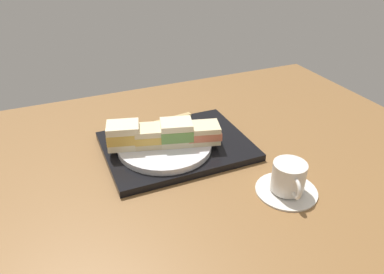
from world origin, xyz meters
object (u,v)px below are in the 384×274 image
(sandwich_nearmost, at_px, (204,133))
(sandwich_inner_far, at_px, (151,136))
(sandwich_inner_near, at_px, (177,132))
(sandwich_farmost, at_px, (123,135))
(sandwich_plate, at_px, (165,146))
(coffee_cup, at_px, (288,180))
(chopsticks_pair, at_px, (158,123))

(sandwich_nearmost, height_order, sandwich_inner_far, sandwich_inner_far)
(sandwich_inner_near, xyz_separation_m, sandwich_farmost, (0.13, -0.04, 0.00))
(sandwich_plate, height_order, sandwich_farmost, sandwich_farmost)
(sandwich_nearmost, bearing_deg, coffee_cup, 114.17)
(sandwich_nearmost, distance_m, coffee_cup, 0.24)
(sandwich_nearmost, height_order, sandwich_farmost, sandwich_farmost)
(sandwich_farmost, bearing_deg, sandwich_plate, 164.43)
(sandwich_farmost, relative_size, chopsticks_pair, 0.45)
(sandwich_nearmost, xyz_separation_m, coffee_cup, (-0.10, 0.22, -0.02))
(sandwich_nearmost, relative_size, coffee_cup, 0.71)
(chopsticks_pair, bearing_deg, sandwich_farmost, 40.73)
(chopsticks_pair, bearing_deg, sandwich_plate, 78.90)
(sandwich_nearmost, relative_size, chopsticks_pair, 0.47)
(chopsticks_pair, distance_m, coffee_cup, 0.41)
(sandwich_inner_near, relative_size, coffee_cup, 0.68)
(chopsticks_pair, height_order, coffee_cup, coffee_cup)
(sandwich_inner_far, height_order, coffee_cup, sandwich_inner_far)
(sandwich_nearmost, height_order, sandwich_inner_near, sandwich_inner_near)
(chopsticks_pair, bearing_deg, sandwich_inner_near, 92.51)
(sandwich_plate, distance_m, sandwich_nearmost, 0.10)
(sandwich_inner_near, height_order, sandwich_inner_far, sandwich_inner_near)
(sandwich_inner_near, distance_m, coffee_cup, 0.29)
(sandwich_plate, distance_m, chopsticks_pair, 0.13)
(sandwich_farmost, xyz_separation_m, coffee_cup, (-0.29, 0.27, -0.03))
(sandwich_inner_far, distance_m, coffee_cup, 0.34)
(sandwich_inner_far, height_order, chopsticks_pair, sandwich_inner_far)
(sandwich_inner_near, xyz_separation_m, chopsticks_pair, (0.01, -0.14, -0.04))
(sandwich_inner_far, bearing_deg, sandwich_farmost, -15.57)
(sandwich_inner_far, bearing_deg, sandwich_nearmost, 164.43)
(sandwich_nearmost, height_order, coffee_cup, sandwich_nearmost)
(sandwich_plate, relative_size, sandwich_farmost, 2.59)
(sandwich_inner_far, height_order, sandwich_farmost, sandwich_farmost)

